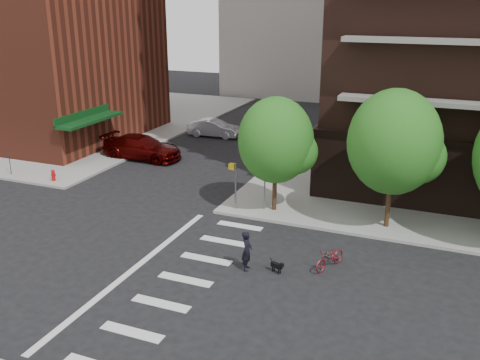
# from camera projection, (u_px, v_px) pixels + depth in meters

# --- Properties ---
(ground) EXTENTS (120.00, 120.00, 0.00)m
(ground) POSITION_uv_depth(u_px,v_px,m) (124.00, 267.00, 23.31)
(ground) COLOR black
(ground) RESTS_ON ground
(sidewalk_nw) EXTENTS (31.00, 33.00, 0.15)m
(sidewalk_nw) POSITION_uv_depth(u_px,v_px,m) (49.00, 116.00, 52.66)
(sidewalk_nw) COLOR gray
(sidewalk_nw) RESTS_ON ground
(crosswalk) EXTENTS (3.85, 13.00, 0.01)m
(crosswalk) POSITION_uv_depth(u_px,v_px,m) (169.00, 276.00, 22.52)
(crosswalk) COLOR silver
(crosswalk) RESTS_ON ground
(midrise_nw) EXTENTS (21.40, 15.50, 20.00)m
(midrise_nw) POSITION_uv_depth(u_px,v_px,m) (13.00, 11.00, 43.70)
(midrise_nw) COLOR maroon
(midrise_nw) RESTS_ON sidewalk_nw
(tree_a) EXTENTS (4.00, 4.00, 5.90)m
(tree_a) POSITION_uv_depth(u_px,v_px,m) (276.00, 140.00, 28.02)
(tree_a) COLOR #301E11
(tree_a) RESTS_ON sidewalk_ne
(tree_b) EXTENTS (4.50, 4.50, 6.65)m
(tree_b) POSITION_uv_depth(u_px,v_px,m) (394.00, 142.00, 25.71)
(tree_b) COLOR #301E11
(tree_b) RESTS_ON sidewalk_ne
(pedestrian_signal) EXTENTS (2.18, 0.67, 2.60)m
(pedestrian_signal) POSITION_uv_depth(u_px,v_px,m) (242.00, 179.00, 28.82)
(pedestrian_signal) COLOR slate
(pedestrian_signal) RESTS_ON sidewalk_ne
(fire_hydrant) EXTENTS (0.24, 0.24, 0.73)m
(fire_hydrant) POSITION_uv_depth(u_px,v_px,m) (53.00, 175.00, 33.73)
(fire_hydrant) COLOR #A50C0C
(fire_hydrant) RESTS_ON sidewalk_nw
(parking_meter) EXTENTS (0.10, 0.08, 1.32)m
(parking_meter) POSITION_uv_depth(u_px,v_px,m) (10.00, 162.00, 34.86)
(parking_meter) COLOR black
(parking_meter) RESTS_ON sidewalk_nw
(parked_car_black) EXTENTS (2.52, 5.39, 1.49)m
(parked_car_black) POSITION_uv_depth(u_px,v_px,m) (144.00, 148.00, 39.04)
(parked_car_black) COLOR black
(parked_car_black) RESTS_ON ground
(parked_car_maroon) EXTENTS (2.47, 5.94, 1.72)m
(parked_car_maroon) POSITION_uv_depth(u_px,v_px,m) (142.00, 147.00, 38.74)
(parked_car_maroon) COLOR #400403
(parked_car_maroon) RESTS_ON ground
(parked_car_silver) EXTENTS (1.80, 4.54, 1.47)m
(parked_car_silver) POSITION_uv_depth(u_px,v_px,m) (214.00, 128.00, 45.03)
(parked_car_silver) COLOR silver
(parked_car_silver) RESTS_ON ground
(scooter) EXTENTS (1.34, 2.00, 1.00)m
(scooter) POSITION_uv_depth(u_px,v_px,m) (330.00, 258.00, 23.05)
(scooter) COLOR maroon
(scooter) RESTS_ON ground
(dog_walker) EXTENTS (0.71, 0.53, 1.78)m
(dog_walker) POSITION_uv_depth(u_px,v_px,m) (247.00, 251.00, 22.80)
(dog_walker) COLOR black
(dog_walker) RESTS_ON ground
(dog) EXTENTS (0.64, 0.37, 0.53)m
(dog) POSITION_uv_depth(u_px,v_px,m) (277.00, 266.00, 22.69)
(dog) COLOR black
(dog) RESTS_ON ground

